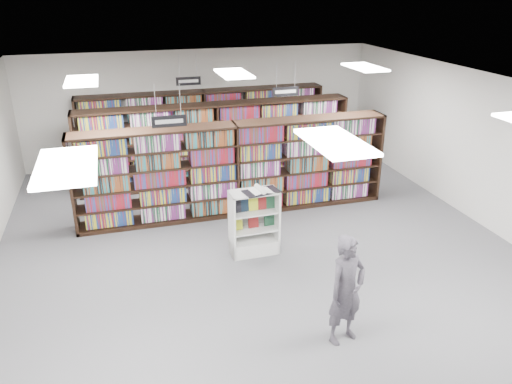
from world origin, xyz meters
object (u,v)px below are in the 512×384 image
object	(u,v)px
bookshelf_row_near	(235,169)
shopper	(347,290)
endcap_display	(254,231)
open_book	(261,190)

from	to	relation	value
bookshelf_row_near	shopper	world-z (taller)	bookshelf_row_near
endcap_display	shopper	world-z (taller)	shopper
open_book	shopper	world-z (taller)	shopper
endcap_display	bookshelf_row_near	bearing A→B (deg)	85.42
bookshelf_row_near	open_book	size ratio (longest dim) A/B	9.77
bookshelf_row_near	open_book	xyz separation A→B (m)	(0.00, -1.97, 0.27)
endcap_display	shopper	bearing A→B (deg)	-80.13
bookshelf_row_near	shopper	xyz separation A→B (m)	(0.44, -4.76, -0.20)
bookshelf_row_near	endcap_display	xyz separation A→B (m)	(-0.11, -1.88, -0.60)
shopper	endcap_display	bearing A→B (deg)	84.16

